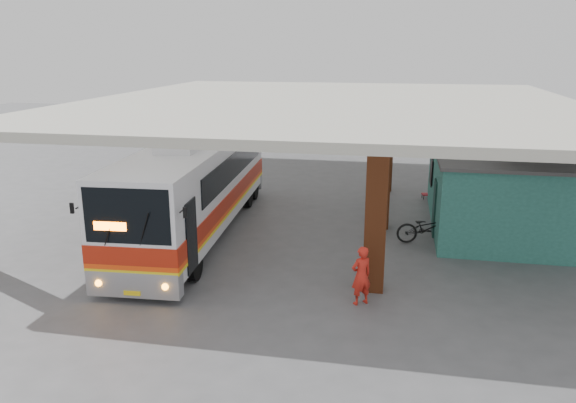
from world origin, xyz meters
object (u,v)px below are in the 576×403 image
(pedestrian, at_px, (361,276))
(red_chair, at_px, (428,192))
(motorcycle, at_px, (427,228))
(coach_bus, at_px, (196,186))

(pedestrian, xyz_separation_m, red_chair, (2.32, 11.80, -0.50))
(pedestrian, bearing_deg, motorcycle, -146.23)
(pedestrian, distance_m, red_chair, 12.04)
(coach_bus, distance_m, motorcycle, 8.65)
(coach_bus, xyz_separation_m, pedestrian, (6.55, -5.00, -1.01))
(motorcycle, bearing_deg, red_chair, -12.94)
(pedestrian, bearing_deg, red_chair, -137.35)
(coach_bus, height_order, pedestrian, coach_bus)
(motorcycle, distance_m, pedestrian, 5.84)
(coach_bus, height_order, motorcycle, coach_bus)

